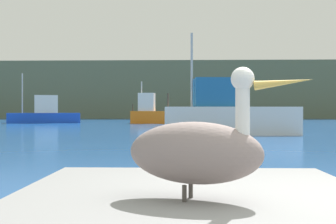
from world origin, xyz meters
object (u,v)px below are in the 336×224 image
object	(u,v)px
mooring_buoy	(239,145)
fishing_boat_white	(228,115)
pelican	(197,150)
fishing_boat_blue	(45,113)
fishing_boat_orange	(154,113)

from	to	relation	value
mooring_buoy	fishing_boat_white	bearing A→B (deg)	85.51
pelican	fishing_boat_blue	distance (m)	41.58
fishing_boat_blue	mooring_buoy	distance (m)	33.58
pelican	fishing_boat_white	xyz separation A→B (m)	(2.36, 18.92, 0.03)
pelican	mooring_buoy	world-z (taller)	pelican
fishing_boat_orange	fishing_boat_white	bearing A→B (deg)	109.88
pelican	fishing_boat_white	size ratio (longest dim) A/B	0.17
fishing_boat_white	fishing_boat_orange	bearing A→B (deg)	-79.01
pelican	fishing_boat_blue	world-z (taller)	fishing_boat_blue
fishing_boat_orange	pelican	bearing A→B (deg)	98.95
fishing_boat_orange	mooring_buoy	size ratio (longest dim) A/B	9.68
pelican	fishing_boat_blue	xyz separation A→B (m)	(-13.85, 39.20, -0.03)
fishing_boat_blue	mooring_buoy	size ratio (longest dim) A/B	14.25
fishing_boat_white	mooring_buoy	world-z (taller)	fishing_boat_white
pelican	fishing_boat_orange	size ratio (longest dim) A/B	0.24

